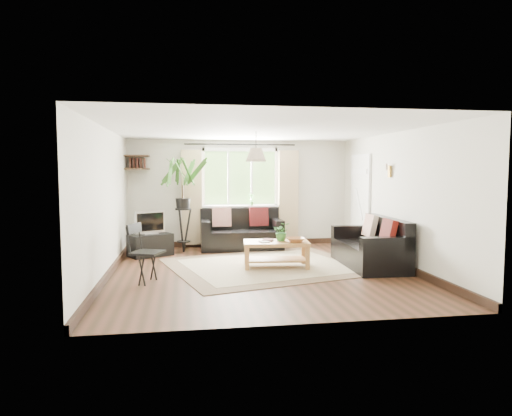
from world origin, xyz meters
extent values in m
plane|color=black|center=(0.00, 0.00, 0.00)|extent=(5.50, 5.50, 0.00)
plane|color=white|center=(0.00, 0.00, 2.40)|extent=(5.50, 5.50, 0.00)
cube|color=beige|center=(0.00, 2.75, 1.20)|extent=(5.00, 0.02, 2.40)
cube|color=beige|center=(0.00, -2.75, 1.20)|extent=(5.00, 0.02, 2.40)
cube|color=beige|center=(-2.50, 0.00, 1.20)|extent=(0.02, 5.50, 2.40)
cube|color=beige|center=(2.50, 0.00, 1.20)|extent=(0.02, 5.50, 2.40)
cube|color=beige|center=(0.22, 0.38, 0.01)|extent=(3.99, 3.65, 0.02)
cube|color=silver|center=(2.47, 1.70, 1.00)|extent=(0.06, 0.96, 2.06)
imported|color=#2E6C2B|center=(0.44, 0.28, 0.63)|extent=(0.33, 0.29, 0.33)
imported|color=#A26538|center=(0.65, 0.10, 0.51)|extent=(0.32, 0.32, 0.08)
imported|color=silver|center=(0.04, 0.17, 0.48)|extent=(0.19, 0.24, 0.02)
imported|color=#502320|center=(0.12, 0.39, 0.48)|extent=(0.26, 0.30, 0.02)
cube|color=black|center=(-1.95, 1.70, 0.22)|extent=(0.95, 0.81, 0.44)
imported|color=#2D6023|center=(0.25, 2.63, 1.06)|extent=(0.14, 0.10, 0.27)
camera|label=1|loc=(-1.25, -7.58, 1.71)|focal=32.00mm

